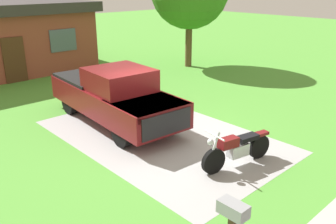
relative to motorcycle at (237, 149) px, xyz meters
The scene contains 5 objects.
ground_plane 2.75m from the motorcycle, 94.09° to the left, with size 80.00×80.00×0.00m, color #4F9835.
driveway_pad 2.75m from the motorcycle, 94.09° to the left, with size 4.70×7.47×0.01m, color #A0A0A0.
motorcycle is the anchor object (origin of this frame).
pickup_truck 4.75m from the motorcycle, 96.32° to the left, with size 2.37×5.74×1.90m.
mailbox 3.61m from the motorcycle, 144.85° to the right, with size 0.26×0.48×1.26m.
Camera 1 is at (-6.63, -7.47, 4.47)m, focal length 37.93 mm.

